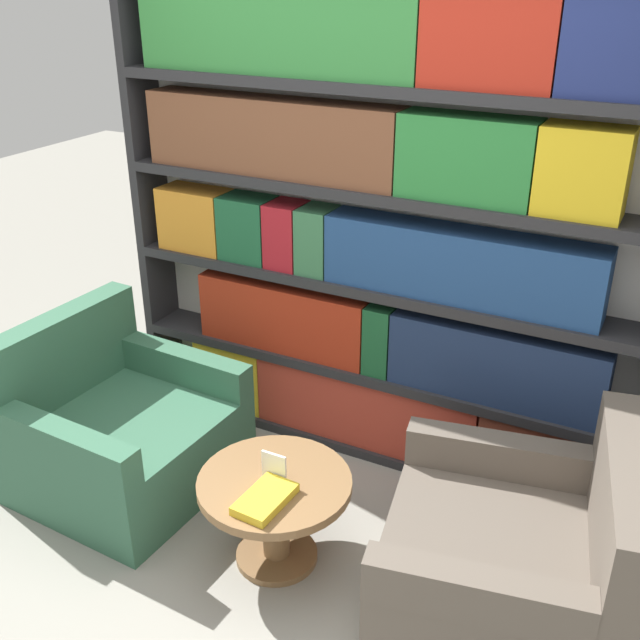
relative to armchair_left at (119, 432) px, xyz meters
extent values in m
plane|color=gray|center=(0.98, -0.42, -0.27)|extent=(14.00, 14.00, 0.00)
cube|color=silver|center=(0.98, 0.96, 0.90)|extent=(2.69, 0.05, 2.35)
cube|color=#262628|center=(-0.34, 0.84, 0.90)|extent=(0.05, 0.30, 2.35)
cube|color=#262628|center=(0.98, 0.84, -0.25)|extent=(2.59, 0.30, 0.05)
cube|color=#262628|center=(0.98, 0.84, 0.20)|extent=(2.59, 0.30, 0.05)
cube|color=#262628|center=(0.98, 0.84, 0.67)|extent=(2.59, 0.30, 0.05)
cube|color=#262628|center=(0.98, 0.84, 1.14)|extent=(2.59, 0.30, 0.05)
cube|color=#262628|center=(0.98, 0.84, 1.61)|extent=(2.59, 0.30, 0.05)
cube|color=gold|center=(0.15, 0.81, -0.03)|extent=(0.42, 0.20, 0.38)
cube|color=#B13929|center=(0.98, 0.81, -0.03)|extent=(1.22, 0.20, 0.38)
cube|color=brown|center=(1.93, 0.81, -0.03)|extent=(0.67, 0.20, 0.38)
cube|color=#A52C16|center=(0.49, 0.81, 0.40)|extent=(0.96, 0.20, 0.36)
cube|color=#1A552E|center=(1.05, 0.81, 0.40)|extent=(0.14, 0.20, 0.36)
cube|color=navy|center=(1.63, 0.81, 0.40)|extent=(1.01, 0.20, 0.36)
cube|color=orange|center=(-0.05, 0.81, 0.86)|extent=(0.38, 0.20, 0.33)
cube|color=#1C5634|center=(0.28, 0.81, 0.86)|extent=(0.27, 0.20, 0.33)
cube|color=maroon|center=(0.51, 0.81, 0.86)|extent=(0.17, 0.20, 0.33)
cube|color=#356D46|center=(0.69, 0.81, 0.86)|extent=(0.16, 0.20, 0.33)
cube|color=navy|center=(1.42, 0.81, 0.86)|extent=(1.28, 0.20, 0.33)
cube|color=brown|center=(0.44, 0.81, 1.34)|extent=(1.33, 0.20, 0.36)
cube|color=#287935|center=(1.41, 0.81, 1.34)|extent=(0.59, 0.20, 0.36)
cube|color=gold|center=(1.88, 0.81, 1.34)|extent=(0.35, 0.20, 0.36)
cube|color=#2E7735|center=(0.49, 0.81, 1.82)|extent=(1.40, 0.20, 0.38)
cube|color=#A62416|center=(1.46, 0.81, 1.82)|extent=(0.54, 0.20, 0.38)
cube|color=navy|center=(1.98, 0.81, 1.82)|extent=(0.47, 0.20, 0.38)
cube|color=#336047|center=(0.05, 0.00, -0.08)|extent=(0.94, 0.97, 0.39)
cube|color=#336047|center=(-0.33, 0.02, 0.34)|extent=(0.18, 0.93, 0.44)
cube|color=#336047|center=(0.10, -0.41, 0.20)|extent=(0.76, 0.15, 0.17)
cube|color=#336047|center=(0.13, 0.40, 0.20)|extent=(0.76, 0.15, 0.17)
cube|color=brown|center=(1.91, 0.00, -0.08)|extent=(1.06, 1.08, 0.39)
cube|color=brown|center=(2.29, 0.07, 0.34)|extent=(0.31, 0.94, 0.44)
cube|color=brown|center=(1.77, 0.38, 0.20)|extent=(0.77, 0.26, 0.17)
cube|color=brown|center=(1.92, -0.41, 0.20)|extent=(0.77, 0.26, 0.17)
cylinder|color=brown|center=(0.98, -0.14, -0.08)|extent=(0.12, 0.12, 0.38)
cylinder|color=brown|center=(0.98, -0.14, -0.26)|extent=(0.36, 0.36, 0.03)
cylinder|color=brown|center=(0.98, -0.14, 0.13)|extent=(0.65, 0.65, 0.04)
cube|color=black|center=(0.98, -0.14, 0.15)|extent=(0.07, 0.06, 0.01)
cube|color=white|center=(0.98, -0.14, 0.22)|extent=(0.11, 0.01, 0.13)
cube|color=gold|center=(1.02, -0.28, 0.17)|extent=(0.17, 0.28, 0.04)
camera|label=1|loc=(2.30, -2.29, 2.10)|focal=42.00mm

